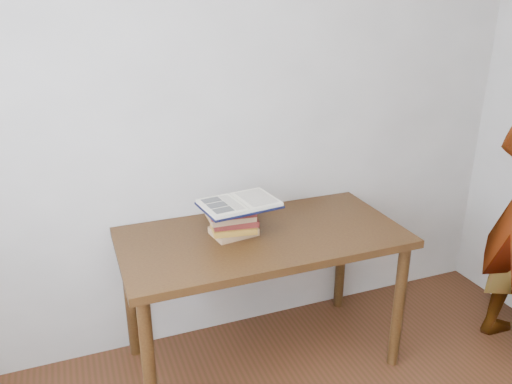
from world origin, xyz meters
name	(u,v)px	position (x,y,z in m)	size (l,w,h in m)	color
room_shell	(461,134)	(-0.08, 0.01, 1.63)	(3.54, 3.54, 2.62)	beige
desk	(263,251)	(0.06, 1.38, 0.67)	(1.43, 0.71, 0.77)	#422A10
book_stack	(233,221)	(-0.09, 1.42, 0.84)	(0.26, 0.21, 0.15)	#A28054
open_book	(239,203)	(-0.05, 1.42, 0.93)	(0.40, 0.30, 0.03)	black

